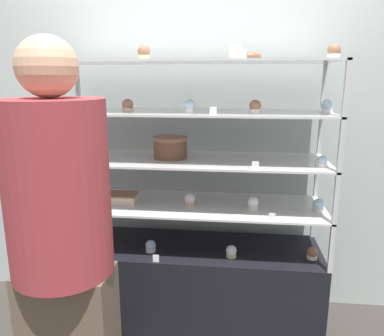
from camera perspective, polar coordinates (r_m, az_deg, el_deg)
ground_plane at (r=2.72m, az=0.00°, el=-22.75°), size 20.00×20.00×0.00m
back_wall at (r=2.60m, az=1.01°, el=6.75°), size 8.00×0.05×2.60m
display_base at (r=2.56m, az=0.00°, el=-17.59°), size 1.60×0.51×0.57m
display_riser_lower at (r=2.32m, az=0.00°, el=-5.80°), size 1.60×0.51×0.28m
display_riser_middle at (r=2.24m, az=0.00°, el=1.05°), size 1.60×0.51×0.28m
display_riser_upper at (r=2.20m, az=0.00°, el=8.27°), size 1.60×0.51×0.28m
display_riser_top at (r=2.19m, az=0.00°, el=15.66°), size 1.60×0.51×0.28m
layer_cake_centerpiece at (r=2.26m, az=-3.32°, el=3.16°), size 0.21×0.21×0.13m
sheet_cake_frosted at (r=2.38m, az=-10.76°, el=-4.46°), size 0.20×0.14×0.06m
cupcake_0 at (r=2.52m, az=-17.72°, el=-10.62°), size 0.06×0.06×0.07m
cupcake_1 at (r=2.36m, az=-6.31°, el=-11.78°), size 0.06×0.06×0.07m
cupcake_2 at (r=2.29m, az=6.00°, el=-12.56°), size 0.06×0.06×0.07m
cupcake_3 at (r=2.37m, az=17.84°, el=-12.27°), size 0.06×0.06×0.07m
price_tag_0 at (r=2.23m, az=-5.52°, el=-13.55°), size 0.04×0.00×0.04m
cupcake_4 at (r=2.41m, az=-17.75°, el=-4.43°), size 0.06×0.06×0.08m
cupcake_5 at (r=2.27m, az=-0.33°, el=-4.91°), size 0.06×0.06×0.08m
cupcake_6 at (r=2.23m, az=9.29°, el=-5.38°), size 0.06×0.06×0.08m
cupcake_7 at (r=2.30m, az=18.76°, el=-5.40°), size 0.06×0.06×0.08m
price_tag_1 at (r=2.09m, az=12.08°, el=-7.30°), size 0.04×0.00×0.04m
cupcake_8 at (r=2.36m, az=-18.44°, el=2.08°), size 0.05×0.05×0.06m
cupcake_9 at (r=2.15m, az=19.26°, el=0.94°), size 0.05×0.05×0.06m
price_tag_2 at (r=2.00m, az=9.60°, el=0.37°), size 0.04×0.00×0.04m
cupcake_10 at (r=2.36m, az=-18.76°, el=9.12°), size 0.06×0.06×0.07m
cupcake_11 at (r=2.18m, az=-9.76°, el=9.33°), size 0.06×0.06×0.07m
cupcake_12 at (r=2.08m, az=-0.26°, el=9.33°), size 0.06×0.06×0.07m
cupcake_13 at (r=2.08m, az=9.59°, el=9.14°), size 0.06×0.06×0.07m
cupcake_14 at (r=2.20m, az=19.89°, el=8.76°), size 0.06×0.06×0.07m
price_tag_3 at (r=1.95m, az=3.24°, el=8.66°), size 0.04×0.00×0.04m
cupcake_15 at (r=2.30m, az=-19.49°, el=16.06°), size 0.07×0.07×0.08m
cupcake_16 at (r=2.10m, az=-7.35°, el=17.00°), size 0.07×0.07×0.08m
cupcake_17 at (r=2.06m, az=6.57°, el=17.10°), size 0.07×0.07×0.08m
cupcake_18 at (r=2.12m, az=20.80°, el=16.24°), size 0.07×0.07×0.08m
price_tag_4 at (r=1.95m, az=7.77°, el=16.89°), size 0.04×0.00×0.04m
donut_glazed at (r=2.23m, az=8.73°, el=16.41°), size 0.13×0.13×0.04m
customer_figure at (r=1.66m, az=-19.14°, el=-10.79°), size 0.41×0.41×1.76m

